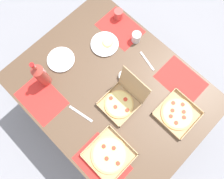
# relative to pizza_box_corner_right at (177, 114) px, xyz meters

# --- Properties ---
(ground_plane) EXTENTS (6.00, 6.00, 0.00)m
(ground_plane) POSITION_rel_pizza_box_corner_right_xyz_m (-0.48, -0.21, -0.78)
(ground_plane) COLOR gray
(dining_table) EXTENTS (1.48, 1.17, 0.77)m
(dining_table) POSITION_rel_pizza_box_corner_right_xyz_m (-0.48, -0.21, -0.11)
(dining_table) COLOR #3F3328
(dining_table) RESTS_ON ground_plane
(placemat_near_left) EXTENTS (0.36, 0.26, 0.00)m
(placemat_near_left) POSITION_rel_pizza_box_corner_right_xyz_m (-0.82, -0.64, -0.01)
(placemat_near_left) COLOR red
(placemat_near_left) RESTS_ON dining_table
(placemat_near_right) EXTENTS (0.36, 0.26, 0.00)m
(placemat_near_right) POSITION_rel_pizza_box_corner_right_xyz_m (-0.15, -0.64, -0.01)
(placemat_near_right) COLOR red
(placemat_near_right) RESTS_ON dining_table
(placemat_far_left) EXTENTS (0.36, 0.26, 0.00)m
(placemat_far_left) POSITION_rel_pizza_box_corner_right_xyz_m (-0.82, 0.23, -0.01)
(placemat_far_left) COLOR red
(placemat_far_left) RESTS_ON dining_table
(placemat_far_right) EXTENTS (0.36, 0.26, 0.00)m
(placemat_far_right) POSITION_rel_pizza_box_corner_right_xyz_m (-0.15, 0.23, -0.01)
(placemat_far_right) COLOR red
(placemat_far_right) RESTS_ON dining_table
(pizza_box_corner_right) EXTENTS (0.28, 0.28, 0.04)m
(pizza_box_corner_right) POSITION_rel_pizza_box_corner_right_xyz_m (0.00, 0.00, 0.00)
(pizza_box_corner_right) COLOR tan
(pizza_box_corner_right) RESTS_ON dining_table
(pizza_box_center) EXTENTS (0.25, 0.29, 0.29)m
(pizza_box_center) POSITION_rel_pizza_box_corner_right_xyz_m (-0.36, -0.22, 0.03)
(pizza_box_center) COLOR tan
(pizza_box_center) RESTS_ON dining_table
(pizza_box_edge_far) EXTENTS (0.30, 0.30, 0.04)m
(pizza_box_edge_far) POSITION_rel_pizza_box_corner_right_xyz_m (-0.15, -0.57, -0.00)
(pizza_box_edge_far) COLOR tan
(pizza_box_edge_far) RESTS_ON dining_table
(plate_middle) EXTENTS (0.23, 0.23, 0.03)m
(plate_middle) POSITION_rel_pizza_box_corner_right_xyz_m (-0.80, 0.03, -0.00)
(plate_middle) COLOR white
(plate_middle) RESTS_ON dining_table
(plate_near_right) EXTENTS (0.22, 0.22, 0.02)m
(plate_near_right) POSITION_rel_pizza_box_corner_right_xyz_m (-0.95, -0.32, -0.00)
(plate_near_right) COLOR white
(plate_near_right) RESTS_ON dining_table
(soda_bottle) EXTENTS (0.09, 0.09, 0.32)m
(soda_bottle) POSITION_rel_pizza_box_corner_right_xyz_m (-0.90, -0.52, 0.12)
(soda_bottle) COLOR #B2382D
(soda_bottle) RESTS_ON dining_table
(cup_spare) EXTENTS (0.08, 0.08, 0.09)m
(cup_spare) POSITION_rel_pizza_box_corner_right_xyz_m (-0.90, 0.29, 0.03)
(cup_spare) COLOR #BF4742
(cup_spare) RESTS_ON dining_table
(cup_clear_left) EXTENTS (0.07, 0.07, 0.09)m
(cup_clear_left) POSITION_rel_pizza_box_corner_right_xyz_m (-0.65, 0.24, 0.03)
(cup_clear_left) COLOR silver
(cup_clear_left) RESTS_ON dining_table
(condiment_bowl) EXTENTS (0.10, 0.10, 0.04)m
(condiment_bowl) POSITION_rel_pizza_box_corner_right_xyz_m (-0.48, -0.07, 0.01)
(condiment_bowl) COLOR white
(condiment_bowl) RESTS_ON dining_table
(fork_by_far_left) EXTENTS (0.19, 0.06, 0.00)m
(fork_by_far_left) POSITION_rel_pizza_box_corner_right_xyz_m (-0.45, 0.16, -0.01)
(fork_by_far_left) COLOR #B7B7BC
(fork_by_far_left) RESTS_ON dining_table
(knife_by_far_right) EXTENTS (0.21, 0.06, 0.00)m
(knife_by_far_right) POSITION_rel_pizza_box_corner_right_xyz_m (-0.51, -0.51, -0.01)
(knife_by_far_right) COLOR #B7B7BC
(knife_by_far_right) RESTS_ON dining_table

